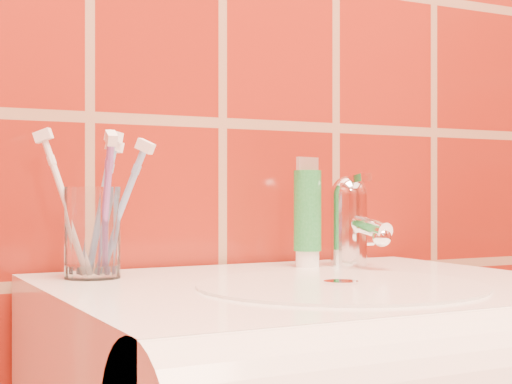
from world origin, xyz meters
TOP-DOWN VIEW (x-y plane):
  - glass_tumbler at (-0.21, 1.10)m, footprint 0.08×0.08m
  - toothpaste_tube at (0.08, 1.11)m, footprint 0.04×0.04m
  - faucet at (0.14, 1.09)m, footprint 0.05×0.11m
  - toothbrush_0 at (-0.19, 1.12)m, footprint 0.09×0.08m
  - toothbrush_1 at (-0.20, 1.07)m, footprint 0.04×0.15m
  - toothbrush_2 at (-0.18, 1.09)m, footprint 0.14×0.14m
  - toothbrush_3 at (-0.19, 1.12)m, footprint 0.08×0.07m
  - toothbrush_4 at (-0.23, 1.11)m, footprint 0.13×0.12m

SIDE VIEW (x-z plane):
  - glass_tumbler at x=-0.21m, z-range 0.85..0.95m
  - faucet at x=0.14m, z-range 0.85..0.97m
  - toothpaste_tube at x=0.08m, z-range 0.85..0.99m
  - toothbrush_2 at x=-0.18m, z-range 0.84..1.02m
  - toothbrush_0 at x=-0.19m, z-range 0.84..1.01m
  - toothbrush_1 at x=-0.20m, z-range 0.84..1.03m
  - toothbrush_4 at x=-0.23m, z-range 0.84..1.03m
  - toothbrush_3 at x=-0.19m, z-range 0.84..1.02m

